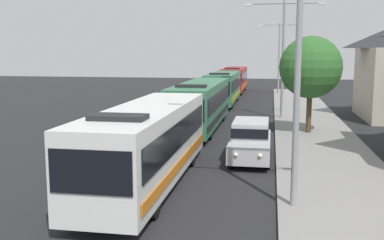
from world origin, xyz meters
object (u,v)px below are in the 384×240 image
object	(u,v)px
white_suv	(251,139)
streetlamp_mid	(283,47)
roadside_tree	(311,67)
bus_lead	(148,142)
streetlamp_far	(279,51)
bus_middle	(223,87)
bus_fourth_in_line	(234,79)
streetlamp_near	(298,53)
bus_second_in_line	(201,103)

from	to	relation	value
white_suv	streetlamp_mid	xyz separation A→B (m)	(1.70, 13.53, 4.39)
white_suv	roadside_tree	size ratio (longest dim) A/B	0.82
white_suv	roadside_tree	world-z (taller)	roadside_tree
roadside_tree	bus_lead	bearing A→B (deg)	-120.17
white_suv	streetlamp_far	size ratio (longest dim) A/B	0.59
bus_middle	bus_fourth_in_line	size ratio (longest dim) A/B	0.95
streetlamp_near	roadside_tree	xyz separation A→B (m)	(1.52, 13.81, -0.92)
bus_lead	bus_second_in_line	distance (m)	13.03
bus_second_in_line	streetlamp_mid	bearing A→B (deg)	43.57
streetlamp_far	roadside_tree	bearing A→B (deg)	-86.69
bus_lead	streetlamp_far	distance (m)	38.77
bus_fourth_in_line	streetlamp_near	world-z (taller)	streetlamp_near
bus_middle	white_suv	size ratio (longest dim) A/B	2.29
streetlamp_mid	streetlamp_far	world-z (taller)	streetlamp_mid
bus_middle	bus_fourth_in_line	bearing A→B (deg)	90.00
streetlamp_mid	streetlamp_near	bearing A→B (deg)	-90.00
bus_second_in_line	roadside_tree	xyz separation A→B (m)	(6.92, -1.12, 2.46)
bus_middle	bus_fourth_in_line	xyz separation A→B (m)	(0.00, 13.16, 0.00)
bus_lead	streetlamp_mid	world-z (taller)	streetlamp_mid
bus_second_in_line	bus_middle	distance (m)	13.99
bus_middle	roadside_tree	distance (m)	16.80
streetlamp_far	bus_middle	bearing A→B (deg)	-115.70
streetlamp_mid	streetlamp_far	bearing A→B (deg)	90.00
streetlamp_mid	bus_lead	bearing A→B (deg)	-106.55
bus_second_in_line	roadside_tree	world-z (taller)	roadside_tree
streetlamp_near	streetlamp_far	bearing A→B (deg)	90.00
bus_middle	white_suv	world-z (taller)	bus_middle
bus_lead	white_suv	bearing A→B (deg)	51.41
roadside_tree	white_suv	bearing A→B (deg)	-113.90
white_suv	streetlamp_near	xyz separation A→B (m)	(1.70, -6.54, 4.04)
bus_fourth_in_line	streetlamp_far	size ratio (longest dim) A/B	1.42
streetlamp_near	streetlamp_far	xyz separation A→B (m)	(-0.00, 40.14, 0.06)
bus_fourth_in_line	streetlamp_far	xyz separation A→B (m)	(5.40, -1.94, 3.45)
bus_fourth_in_line	streetlamp_mid	bearing A→B (deg)	-76.22
bus_fourth_in_line	bus_second_in_line	bearing A→B (deg)	-90.00
white_suv	roadside_tree	xyz separation A→B (m)	(3.22, 7.27, 3.12)
roadside_tree	streetlamp_mid	bearing A→B (deg)	103.65
bus_fourth_in_line	streetlamp_near	xyz separation A→B (m)	(5.40, -42.09, 3.38)
white_suv	streetlamp_mid	distance (m)	14.32
bus_lead	streetlamp_near	xyz separation A→B (m)	(5.40, -1.91, 3.38)
bus_second_in_line	white_suv	xyz separation A→B (m)	(3.70, -8.39, -0.66)
streetlamp_near	roadside_tree	size ratio (longest dim) A/B	1.35
bus_middle	roadside_tree	bearing A→B (deg)	-65.40
streetlamp_mid	streetlamp_far	xyz separation A→B (m)	(-0.00, 20.07, -0.28)
streetlamp_far	roadside_tree	xyz separation A→B (m)	(1.52, -26.33, -0.99)
bus_fourth_in_line	white_suv	bearing A→B (deg)	-84.06
bus_lead	roadside_tree	distance (m)	13.98
streetlamp_far	white_suv	bearing A→B (deg)	-92.90
bus_fourth_in_line	bus_middle	bearing A→B (deg)	-90.00
streetlamp_mid	roadside_tree	distance (m)	6.57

